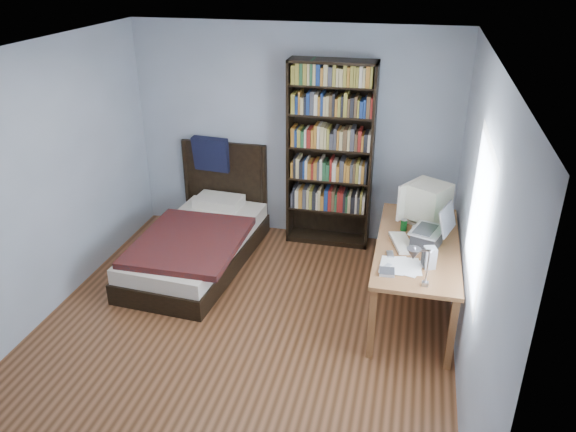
{
  "coord_description": "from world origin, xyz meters",
  "views": [
    {
      "loc": [
        1.37,
        -4.05,
        3.19
      ],
      "look_at": [
        0.3,
        0.55,
        0.95
      ],
      "focal_mm": 35.0,
      "sensor_mm": 36.0,
      "label": 1
    }
  ],
  "objects_px": {
    "desk": "(416,248)",
    "desk_lamp": "(416,257)",
    "soda_can": "(404,225)",
    "speaker": "(430,258)",
    "laptop": "(429,235)",
    "bookshelf": "(330,156)",
    "bed": "(200,240)",
    "crt_monitor": "(426,201)",
    "keyboard": "(402,243)"
  },
  "relations": [
    {
      "from": "crt_monitor",
      "to": "desk_lamp",
      "type": "distance_m",
      "value": 1.49
    },
    {
      "from": "laptop",
      "to": "keyboard",
      "type": "bearing_deg",
      "value": -176.39
    },
    {
      "from": "desk",
      "to": "crt_monitor",
      "type": "height_order",
      "value": "crt_monitor"
    },
    {
      "from": "crt_monitor",
      "to": "bed",
      "type": "distance_m",
      "value": 2.5
    },
    {
      "from": "desk",
      "to": "soda_can",
      "type": "bearing_deg",
      "value": -121.1
    },
    {
      "from": "crt_monitor",
      "to": "laptop",
      "type": "distance_m",
      "value": 0.49
    },
    {
      "from": "laptop",
      "to": "desk_lamp",
      "type": "bearing_deg",
      "value": -96.86
    },
    {
      "from": "bookshelf",
      "to": "bed",
      "type": "xyz_separation_m",
      "value": [
        -1.32,
        -0.8,
        -0.82
      ]
    },
    {
      "from": "crt_monitor",
      "to": "bookshelf",
      "type": "distance_m",
      "value": 1.35
    },
    {
      "from": "desk_lamp",
      "to": "soda_can",
      "type": "height_order",
      "value": "desk_lamp"
    },
    {
      "from": "bed",
      "to": "desk_lamp",
      "type": "bearing_deg",
      "value": -32.64
    },
    {
      "from": "laptop",
      "to": "bed",
      "type": "height_order",
      "value": "bed"
    },
    {
      "from": "desk_lamp",
      "to": "desk",
      "type": "bearing_deg",
      "value": 88.79
    },
    {
      "from": "crt_monitor",
      "to": "desk_lamp",
      "type": "height_order",
      "value": "desk_lamp"
    },
    {
      "from": "bed",
      "to": "keyboard",
      "type": "bearing_deg",
      "value": -12.58
    },
    {
      "from": "crt_monitor",
      "to": "soda_can",
      "type": "height_order",
      "value": "crt_monitor"
    },
    {
      "from": "desk",
      "to": "soda_can",
      "type": "relative_size",
      "value": 15.19
    },
    {
      "from": "laptop",
      "to": "speaker",
      "type": "xyz_separation_m",
      "value": [
        0.01,
        -0.38,
        -0.02
      ]
    },
    {
      "from": "desk_lamp",
      "to": "bed",
      "type": "height_order",
      "value": "desk_lamp"
    },
    {
      "from": "crt_monitor",
      "to": "keyboard",
      "type": "height_order",
      "value": "crt_monitor"
    },
    {
      "from": "desk_lamp",
      "to": "bed",
      "type": "relative_size",
      "value": 0.25
    },
    {
      "from": "keyboard",
      "to": "crt_monitor",
      "type": "bearing_deg",
      "value": 51.95
    },
    {
      "from": "crt_monitor",
      "to": "laptop",
      "type": "xyz_separation_m",
      "value": [
        0.05,
        -0.47,
        -0.13
      ]
    },
    {
      "from": "desk_lamp",
      "to": "keyboard",
      "type": "distance_m",
      "value": 1.08
    },
    {
      "from": "keyboard",
      "to": "laptop",
      "type": "bearing_deg",
      "value": -13.57
    },
    {
      "from": "speaker",
      "to": "bed",
      "type": "distance_m",
      "value": 2.66
    },
    {
      "from": "desk_lamp",
      "to": "bookshelf",
      "type": "xyz_separation_m",
      "value": [
        -1.01,
        2.29,
        -0.08
      ]
    },
    {
      "from": "crt_monitor",
      "to": "bookshelf",
      "type": "relative_size",
      "value": 0.25
    },
    {
      "from": "speaker",
      "to": "bookshelf",
      "type": "bearing_deg",
      "value": 106.63
    },
    {
      "from": "laptop",
      "to": "bed",
      "type": "xyz_separation_m",
      "value": [
        -2.45,
        0.48,
        -0.59
      ]
    },
    {
      "from": "desk",
      "to": "soda_can",
      "type": "height_order",
      "value": "soda_can"
    },
    {
      "from": "speaker",
      "to": "soda_can",
      "type": "relative_size",
      "value": 1.7
    },
    {
      "from": "bookshelf",
      "to": "laptop",
      "type": "bearing_deg",
      "value": -48.72
    },
    {
      "from": "speaker",
      "to": "soda_can",
      "type": "xyz_separation_m",
      "value": [
        -0.24,
        0.66,
        -0.04
      ]
    },
    {
      "from": "bookshelf",
      "to": "soda_can",
      "type": "bearing_deg",
      "value": -48.38
    },
    {
      "from": "keyboard",
      "to": "bed",
      "type": "relative_size",
      "value": 0.19
    },
    {
      "from": "crt_monitor",
      "to": "laptop",
      "type": "height_order",
      "value": "crt_monitor"
    },
    {
      "from": "bed",
      "to": "speaker",
      "type": "bearing_deg",
      "value": -19.37
    },
    {
      "from": "keyboard",
      "to": "bookshelf",
      "type": "bearing_deg",
      "value": 107.37
    },
    {
      "from": "laptop",
      "to": "keyboard",
      "type": "xyz_separation_m",
      "value": [
        -0.23,
        -0.01,
        -0.1
      ]
    },
    {
      "from": "speaker",
      "to": "laptop",
      "type": "bearing_deg",
      "value": 73.67
    },
    {
      "from": "desk",
      "to": "speaker",
      "type": "height_order",
      "value": "speaker"
    },
    {
      "from": "laptop",
      "to": "soda_can",
      "type": "bearing_deg",
      "value": 130.05
    },
    {
      "from": "laptop",
      "to": "soda_can",
      "type": "height_order",
      "value": "laptop"
    },
    {
      "from": "soda_can",
      "to": "desk",
      "type": "bearing_deg",
      "value": 58.9
    },
    {
      "from": "desk",
      "to": "crt_monitor",
      "type": "xyz_separation_m",
      "value": [
        0.04,
        -0.05,
        0.56
      ]
    },
    {
      "from": "crt_monitor",
      "to": "bookshelf",
      "type": "xyz_separation_m",
      "value": [
        -1.08,
        0.81,
        0.1
      ]
    },
    {
      "from": "desk",
      "to": "desk_lamp",
      "type": "distance_m",
      "value": 1.7
    },
    {
      "from": "soda_can",
      "to": "bed",
      "type": "distance_m",
      "value": 2.29
    },
    {
      "from": "desk",
      "to": "desk_lamp",
      "type": "relative_size",
      "value": 3.19
    }
  ]
}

